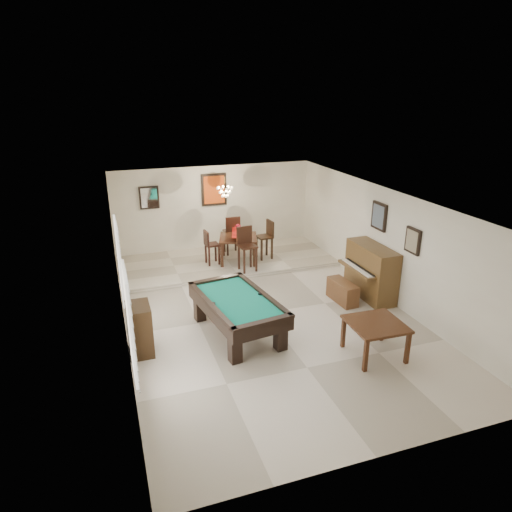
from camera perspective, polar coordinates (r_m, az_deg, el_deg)
ground_plane at (r=10.29m, az=1.09°, el=-7.17°), size 6.00×9.00×0.02m
wall_back at (r=13.88m, az=-5.23°, el=5.87°), size 6.00×0.04×2.60m
wall_front at (r=6.18m, az=15.95°, el=-14.35°), size 6.00×0.04×2.60m
wall_left at (r=9.24m, az=-16.65°, el=-2.43°), size 0.04×9.00×2.60m
wall_right at (r=11.09m, az=15.88°, el=1.44°), size 0.04×9.00×2.60m
ceiling at (r=9.38m, az=1.19°, el=7.12°), size 6.00×9.00×0.04m
dining_step at (r=13.10m, az=-3.74°, el=-0.67°), size 6.00×2.50×0.12m
window_left_front at (r=7.20m, az=-15.52°, el=-8.12°), size 0.06×1.00×1.70m
window_left_rear at (r=9.77m, az=-16.73°, el=-0.57°), size 0.06×1.00×1.70m
pool_table at (r=9.32m, az=-2.31°, el=-7.58°), size 1.57×2.46×0.77m
square_table at (r=8.92m, az=14.60°, el=-10.00°), size 1.01×1.01×0.68m
upright_piano at (r=11.11m, az=13.54°, el=-1.97°), size 0.85×1.52×1.27m
piano_bench at (r=10.90m, az=10.76°, el=-4.40°), size 0.41×0.91×0.50m
apothecary_chest at (r=8.91m, az=-14.32°, el=-8.86°), size 0.43×0.65×0.98m
dining_table at (r=12.80m, az=-2.23°, el=1.15°), size 1.28×1.28×0.85m
flower_vase at (r=12.63m, az=-2.26°, el=3.50°), size 0.18×0.18×0.25m
dining_chair_south at (r=12.08m, az=-1.08°, el=0.81°), size 0.49×0.49×1.18m
dining_chair_north at (r=13.40m, az=-3.10°, el=2.71°), size 0.43×0.43×1.15m
dining_chair_west at (r=12.63m, az=-5.50°, el=1.11°), size 0.39×0.39×0.97m
dining_chair_east at (r=12.99m, az=1.04°, el=2.05°), size 0.45×0.45×1.10m
chandelier at (r=12.45m, az=-3.91°, el=8.49°), size 0.44×0.44×0.60m
back_painting at (r=13.71m, az=-5.27°, el=8.26°), size 0.75×0.06×0.95m
back_mirror at (r=13.42m, az=-13.21°, el=7.12°), size 0.55×0.06×0.65m
right_picture_upper at (r=11.14m, az=15.14°, el=4.82°), size 0.06×0.55×0.65m
right_picture_lower at (r=10.19m, az=19.02°, el=1.81°), size 0.06×0.45×0.55m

